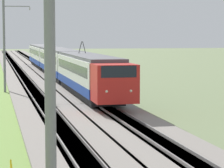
# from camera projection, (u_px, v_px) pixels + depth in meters

# --- Properties ---
(ballast_main) EXTENTS (240.00, 4.40, 0.30)m
(ballast_main) POSITION_uv_depth(u_px,v_px,m) (28.00, 85.00, 55.72)
(ballast_main) COLOR gray
(ballast_main) RESTS_ON ground
(ballast_adjacent) EXTENTS (240.00, 4.40, 0.30)m
(ballast_adjacent) POSITION_uv_depth(u_px,v_px,m) (68.00, 85.00, 56.65)
(ballast_adjacent) COLOR gray
(ballast_adjacent) RESTS_ON ground
(track_main) EXTENTS (240.00, 1.57, 0.45)m
(track_main) POSITION_uv_depth(u_px,v_px,m) (28.00, 85.00, 55.72)
(track_main) COLOR #4C4238
(track_main) RESTS_ON ground
(track_adjacent) EXTENTS (240.00, 1.57, 0.45)m
(track_adjacent) POSITION_uv_depth(u_px,v_px,m) (68.00, 84.00, 56.65)
(track_adjacent) COLOR #4C4238
(track_adjacent) RESTS_ON ground
(passenger_train) EXTENTS (62.39, 2.94, 4.87)m
(passenger_train) POSITION_uv_depth(u_px,v_px,m) (59.00, 61.00, 64.49)
(passenger_train) COLOR red
(passenger_train) RESTS_ON ground
(catenary_mast_near) EXTENTS (0.22, 2.56, 8.86)m
(catenary_mast_near) POSITION_uv_depth(u_px,v_px,m) (53.00, 81.00, 10.25)
(catenary_mast_near) COLOR slate
(catenary_mast_near) RESTS_ON ground
(catenary_mast_mid) EXTENTS (0.22, 2.56, 8.99)m
(catenary_mast_mid) POSITION_uv_depth(u_px,v_px,m) (5.00, 44.00, 49.08)
(catenary_mast_mid) COLOR slate
(catenary_mast_mid) RESTS_ON ground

